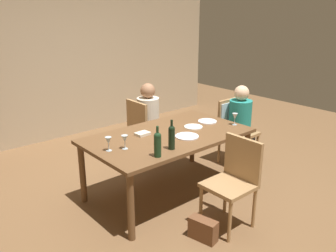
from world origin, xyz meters
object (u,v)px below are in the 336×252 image
Objects in this scene: chair_right_end at (233,122)px; dinner_plate_host at (207,121)px; wine_bottle_dark_red at (172,136)px; wine_glass_centre at (125,139)px; chair_near at (235,177)px; wine_glass_near_left at (108,141)px; person_woman_host at (150,117)px; dinner_plate_guest_left at (187,136)px; chair_far_right at (144,127)px; person_man_bearded at (241,120)px; handbag at (203,229)px; dining_table at (168,140)px; wine_glass_near_right at (235,117)px; wine_bottle_tall_green at (158,144)px; dinner_plate_guest_right at (193,127)px.

chair_right_end is 0.66m from dinner_plate_host.
wine_bottle_dark_red is 0.48m from wine_glass_centre.
chair_near is 1.32m from wine_glass_near_left.
person_woman_host is 1.50m from wine_bottle_dark_red.
person_woman_host reaches higher than dinner_plate_guest_left.
person_woman_host is at bearing 90.00° from chair_far_right.
person_woman_host is 7.72× the size of wine_glass_near_left.
dinner_plate_guest_left is at bearing -14.06° from wine_glass_near_left.
chair_near is 0.75m from wine_bottle_dark_red.
person_man_bearded reaches higher than wine_glass_near_left.
dinner_plate_host is 1.55m from handbag.
wine_glass_centre is at bearing -175.36° from dining_table.
wine_glass_near_right is (0.86, -0.28, 0.18)m from dining_table.
wine_glass_near_left is at bearing 169.95° from wine_glass_near_right.
handbag is (-1.67, -1.05, -0.48)m from chair_right_end.
person_woman_host is 1.29m from wine_glass_near_right.
wine_bottle_dark_red reaches higher than wine_glass_centre.
wine_glass_near_right is (-0.47, -0.40, 0.27)m from chair_right_end.
wine_glass_near_left is at bearing -179.54° from dinner_plate_host.
handbag is (0.28, -0.88, -0.75)m from wine_glass_centre.
chair_right_end is at bearing 16.78° from wine_bottle_tall_green.
wine_glass_near_right is at bearing -49.83° from chair_near.
dining_table is 1.03m from person_woman_host.
wine_glass_near_right reaches higher than handbag.
chair_far_right is 3.29× the size of handbag.
person_man_bearded reaches higher than dinner_plate_host.
dining_table is at bearing -1.03° from wine_glass_near_left.
chair_far_right reaches higher than dinner_plate_host.
person_woman_host reaches higher than wine_glass_near_right.
chair_far_right is 2.91× the size of wine_bottle_dark_red.
wine_glass_near_right is at bearing -60.81° from dinner_plate_host.
wine_glass_near_right is at bearing -5.20° from dinner_plate_guest_left.
chair_near is 1.54m from person_man_bearded.
handbag is (-0.74, -0.91, -0.65)m from dinner_plate_guest_right.
chair_near is 0.80× the size of person_man_bearded.
wine_glass_centre is at bearing 39.33° from chair_near.
handbag is at bearing -110.68° from dining_table.
chair_right_end is 1.28m from dinner_plate_guest_left.
dining_table is 7.88× the size of dinner_plate_host.
wine_glass_near_left is 0.56× the size of dinner_plate_guest_left.
chair_near is 1.18m from wine_glass_centre.
dining_table reaches higher than handbag.
person_man_bearded is at bearing -1.09° from wine_glass_near_left.
chair_near is at bearing -0.00° from handbag.
dining_table is at bearing 54.03° from wine_bottle_dark_red.
chair_right_end reaches higher than wine_glass_centre.
chair_right_end is 1.19m from person_woman_host.
wine_bottle_dark_red is 0.64m from wine_glass_near_left.
wine_bottle_tall_green is at bearing -160.19° from dinner_plate_guest_left.
chair_far_right is (0.34, 0.93, -0.15)m from dining_table.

